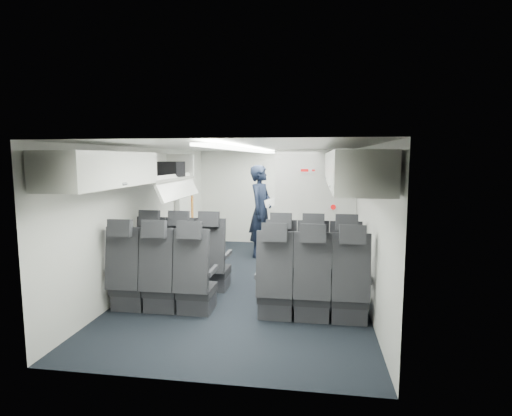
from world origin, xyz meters
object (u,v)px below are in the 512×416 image
(galley_unit, at_px, (313,205))
(boarding_door, at_px, (185,209))
(seat_row_front, at_px, (247,265))
(seat_row_mid, at_px, (235,284))
(flight_attendant, at_px, (261,211))
(carry_on_bag, at_px, (170,169))

(galley_unit, bearing_deg, boarding_door, -155.72)
(seat_row_front, relative_size, galley_unit, 1.75)
(seat_row_mid, bearing_deg, boarding_door, 118.77)
(flight_attendant, height_order, carry_on_bag, carry_on_bag)
(flight_attendant, bearing_deg, carry_on_bag, 158.11)
(galley_unit, bearing_deg, carry_on_bag, -131.00)
(flight_attendant, bearing_deg, seat_row_front, -161.73)
(seat_row_front, bearing_deg, boarding_door, 128.16)
(seat_row_front, height_order, boarding_door, boarding_door)
(seat_row_front, xyz_separation_m, boarding_door, (-1.64, 2.09, 0.55))
(boarding_door, bearing_deg, seat_row_front, -51.84)
(seat_row_front, bearing_deg, flight_attendant, 92.35)
(seat_row_mid, bearing_deg, galley_unit, 77.12)
(seat_row_mid, relative_size, galley_unit, 1.75)
(galley_unit, xyz_separation_m, carry_on_bag, (-2.32, -2.67, 0.86))
(seat_row_front, relative_size, carry_on_bag, 8.12)
(seat_row_front, relative_size, seat_row_mid, 1.00)
(seat_row_front, relative_size, boarding_door, 1.79)
(galley_unit, height_order, carry_on_bag, carry_on_bag)
(seat_row_front, xyz_separation_m, flight_attendant, (-0.09, 2.23, 0.52))
(boarding_door, bearing_deg, seat_row_mid, -61.23)
(seat_row_front, height_order, seat_row_mid, same)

